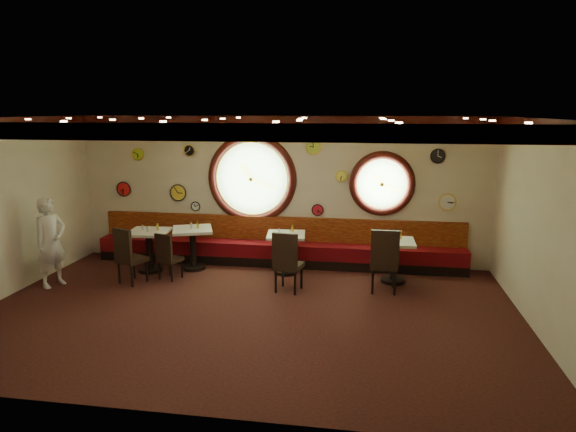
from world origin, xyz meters
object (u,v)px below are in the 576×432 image
object	(u,v)px
condiment_c_bottle	(293,229)
waiter	(51,242)
table_a	(149,246)
condiment_b_bottle	(198,224)
table_b	(193,243)
table_d	(394,256)
condiment_b_salt	(191,225)
condiment_d_bottle	(401,235)
chair_b	(167,254)
condiment_a_pepper	(147,229)
condiment_d_salt	(390,238)
chair_d	(384,257)
condiment_a_bottle	(158,227)
condiment_d_pepper	(394,239)
table_c	(286,248)
condiment_c_pepper	(290,232)
condiment_b_pepper	(191,227)
condiment_a_salt	(143,227)
chair_a	(128,252)
condiment_c_salt	(279,231)
chair_c	(287,258)

from	to	relation	value
condiment_c_bottle	waiter	distance (m)	4.68
table_a	condiment_b_bottle	world-z (taller)	condiment_b_bottle
table_b	table_d	size ratio (longest dim) A/B	1.22
condiment_b_salt	condiment_d_bottle	size ratio (longest dim) A/B	0.69
chair_b	condiment_a_pepper	size ratio (longest dim) A/B	5.93
table_b	condiment_d_salt	distance (m)	4.10
chair_d	condiment_c_bottle	world-z (taller)	chair_d
table_d	condiment_c_bottle	xyz separation A→B (m)	(-2.05, 0.35, 0.39)
table_a	condiment_d_bottle	world-z (taller)	condiment_d_bottle
condiment_a_bottle	condiment_d_pepper	bearing A→B (deg)	-0.45
table_c	condiment_c_pepper	xyz separation A→B (m)	(0.08, -0.00, 0.35)
condiment_b_pepper	condiment_a_salt	bearing A→B (deg)	-169.34
table_d	condiment_a_bottle	distance (m)	4.85
chair_a	condiment_c_pepper	xyz separation A→B (m)	(2.98, 1.15, 0.24)
condiment_b_pepper	condiment_d_bottle	xyz separation A→B (m)	(4.29, 0.00, -0.00)
condiment_b_pepper	waiter	xyz separation A→B (m)	(-2.29, -1.38, -0.07)
condiment_a_bottle	condiment_c_bottle	world-z (taller)	condiment_a_bottle
chair_a	chair_b	world-z (taller)	chair_a
condiment_a_pepper	condiment_b_bottle	bearing A→B (deg)	24.37
condiment_c_salt	condiment_b_pepper	size ratio (longest dim) A/B	1.13
table_a	chair_a	bearing A→B (deg)	-94.40
condiment_a_bottle	chair_a	bearing A→B (deg)	-104.91
chair_b	condiment_d_bottle	world-z (taller)	condiment_d_bottle
table_c	waiter	distance (m)	4.54
condiment_a_salt	condiment_d_bottle	size ratio (longest dim) A/B	0.60
waiter	condiment_b_pepper	bearing A→B (deg)	-36.43
condiment_a_salt	table_b	bearing A→B (deg)	14.22
condiment_a_pepper	waiter	size ratio (longest dim) A/B	0.06
condiment_b_bottle	condiment_c_pepper	bearing A→B (deg)	-1.01
table_d	chair_d	distance (m)	0.71
chair_d	condiment_c_pepper	xyz separation A→B (m)	(-1.89, 0.87, 0.19)
table_d	condiment_a_bottle	size ratio (longest dim) A/B	5.73
chair_b	condiment_a_bottle	world-z (taller)	condiment_a_bottle
condiment_b_pepper	condiment_a_bottle	xyz separation A→B (m)	(-0.66, -0.17, 0.02)
condiment_d_salt	condiment_a_bottle	world-z (taller)	condiment_a_bottle
condiment_d_bottle	table_c	bearing A→B (deg)	178.21
condiment_a_bottle	condiment_c_pepper	bearing A→B (deg)	5.12
table_d	chair_c	world-z (taller)	chair_c
table_a	condiment_a_bottle	size ratio (longest dim) A/B	5.95
condiment_d_pepper	table_a	bearing A→B (deg)	-179.65
condiment_c_salt	condiment_b_pepper	bearing A→B (deg)	-176.52
table_c	condiment_a_salt	xyz separation A→B (m)	(-2.98, -0.26, 0.39)
chair_c	condiment_b_salt	distance (m)	2.53
condiment_b_pepper	condiment_c_bottle	bearing A→B (deg)	5.72
condiment_d_salt	condiment_d_pepper	distance (m)	0.14
table_d	condiment_d_bottle	distance (m)	0.43
chair_a	condiment_b_salt	bearing A→B (deg)	77.93
condiment_a_salt	condiment_d_pepper	size ratio (longest dim) A/B	1.14
chair_b	condiment_c_salt	distance (m)	2.29
table_a	chair_b	world-z (taller)	chair_b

